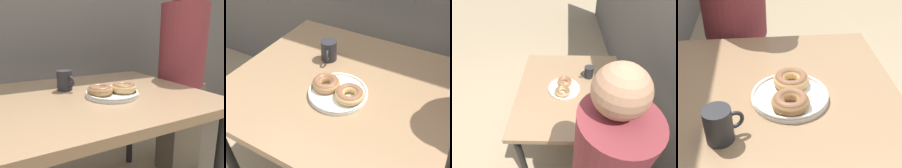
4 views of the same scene
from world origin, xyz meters
The scene contains 4 objects.
dining_table centered at (0.00, 0.36, 0.69)m, with size 1.02×0.93×0.77m.
donut_plate centered at (0.03, 0.28, 0.80)m, with size 0.28×0.26×0.06m.
coffee_mug centered at (-0.15, 0.50, 0.82)m, with size 0.08×0.11×0.11m.
person_figure centered at (0.71, 0.50, 0.78)m, with size 0.34×0.32×1.46m.
Camera 4 is at (-0.82, 0.37, 1.41)m, focal length 50.00 mm.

